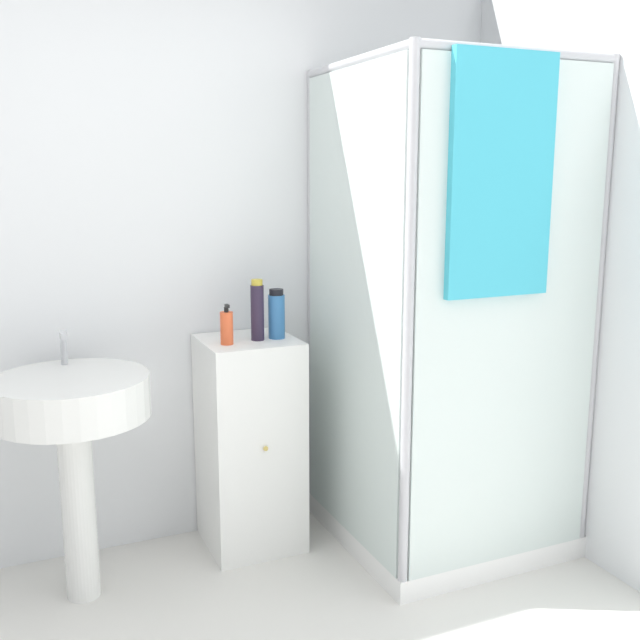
{
  "coord_description": "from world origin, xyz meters",
  "views": [
    {
      "loc": [
        -0.48,
        -1.37,
        1.56
      ],
      "look_at": [
        0.62,
        1.13,
        1.02
      ],
      "focal_mm": 42.0,
      "sensor_mm": 36.0,
      "label": 1
    }
  ],
  "objects_px": {
    "soap_dispenser": "(227,328)",
    "shampoo_bottle_tall_black": "(257,311)",
    "shampoo_bottle_blue": "(277,314)",
    "sink": "(73,418)"
  },
  "relations": [
    {
      "from": "sink",
      "to": "shampoo_bottle_tall_black",
      "type": "height_order",
      "value": "shampoo_bottle_tall_black"
    },
    {
      "from": "soap_dispenser",
      "to": "shampoo_bottle_blue",
      "type": "bearing_deg",
      "value": 6.8
    },
    {
      "from": "soap_dispenser",
      "to": "shampoo_bottle_blue",
      "type": "xyz_separation_m",
      "value": [
        0.22,
        0.03,
        0.03
      ]
    },
    {
      "from": "sink",
      "to": "soap_dispenser",
      "type": "xyz_separation_m",
      "value": [
        0.61,
        0.08,
        0.27
      ]
    },
    {
      "from": "sink",
      "to": "soap_dispenser",
      "type": "relative_size",
      "value": 6.07
    },
    {
      "from": "soap_dispenser",
      "to": "shampoo_bottle_tall_black",
      "type": "height_order",
      "value": "shampoo_bottle_tall_black"
    },
    {
      "from": "sink",
      "to": "shampoo_bottle_tall_black",
      "type": "xyz_separation_m",
      "value": [
        0.74,
        0.11,
        0.32
      ]
    },
    {
      "from": "sink",
      "to": "shampoo_bottle_tall_black",
      "type": "distance_m",
      "value": 0.82
    },
    {
      "from": "sink",
      "to": "shampoo_bottle_blue",
      "type": "bearing_deg",
      "value": 7.55
    },
    {
      "from": "soap_dispenser",
      "to": "shampoo_bottle_tall_black",
      "type": "bearing_deg",
      "value": 9.5
    }
  ]
}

